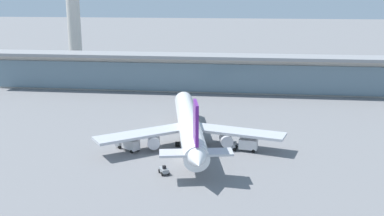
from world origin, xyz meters
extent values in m
plane|color=slate|center=(0.00, 0.00, 0.00)|extent=(1200.00, 1200.00, 0.00)
cylinder|color=white|center=(0.03, 13.23, 5.38)|extent=(15.82, 53.90, 5.67)
cone|color=white|center=(-5.53, 41.87, 5.38)|extent=(6.43, 6.07, 5.56)
cone|color=white|center=(5.53, -15.13, 5.95)|extent=(6.20, 7.10, 5.11)
cube|color=black|center=(-4.91, 38.68, 6.37)|extent=(4.62, 3.12, 0.68)
cube|color=#B7BABF|center=(-11.03, 6.05, 4.39)|extent=(23.30, 19.71, 0.68)
cube|color=#B7BABF|center=(12.98, 10.71, 4.39)|extent=(25.24, 12.38, 0.68)
cylinder|color=silver|center=(-8.04, 6.05, 2.43)|extent=(3.86, 4.63, 3.13)
cylinder|color=silver|center=(10.20, 9.59, 2.43)|extent=(3.86, 4.63, 3.13)
cube|color=#661E84|center=(4.60, -10.30, 12.62)|extent=(1.98, 6.85, 8.80)
cube|color=#B7BABF|center=(4.78, -11.26, 6.23)|extent=(16.19, 7.21, 0.49)
cylinder|color=black|center=(-2.48, 9.75, 0.68)|extent=(1.41, 1.57, 1.37)
cylinder|color=black|center=(3.66, 10.95, 0.68)|extent=(1.41, 1.57, 1.37)
cylinder|color=black|center=(-4.07, 34.36, 0.68)|extent=(1.41, 1.57, 1.37)
cube|color=gray|center=(-17.14, 7.46, 1.20)|extent=(2.80, 2.92, 1.50)
cube|color=black|center=(-17.79, 7.93, 1.50)|extent=(1.30, 1.75, 0.70)
cube|color=silver|center=(-13.80, 5.08, 1.85)|extent=(5.08, 4.55, 2.50)
cylinder|color=black|center=(-17.10, 6.14, 0.45)|extent=(0.89, 0.75, 0.90)
cylinder|color=black|center=(-15.87, 7.86, 0.45)|extent=(0.89, 0.75, 0.90)
cylinder|color=black|center=(-13.20, 3.34, 0.45)|extent=(0.89, 0.75, 0.90)
cylinder|color=black|center=(-11.97, 5.07, 0.45)|extent=(0.89, 0.75, 0.90)
cube|color=gray|center=(-2.72, -8.79, 0.90)|extent=(2.67, 3.18, 0.90)
cube|color=black|center=(-2.58, -9.05, 1.70)|extent=(0.95, 0.95, 0.70)
cylinder|color=black|center=(-3.82, -8.28, 0.45)|extent=(0.68, 0.92, 0.90)
cylinder|color=black|center=(-2.58, -7.59, 0.45)|extent=(0.68, 0.92, 0.90)
cylinder|color=black|center=(-2.87, -10.00, 0.45)|extent=(0.68, 0.92, 0.90)
cylinder|color=black|center=(-1.62, -9.30, 0.45)|extent=(0.68, 0.92, 0.90)
cube|color=gray|center=(11.81, 9.22, 1.20)|extent=(2.13, 2.54, 1.50)
cube|color=black|center=(11.02, 9.35, 1.50)|extent=(0.43, 2.06, 0.70)
cube|color=silver|center=(15.86, 8.61, 1.85)|extent=(4.89, 2.97, 2.50)
cylinder|color=black|center=(12.44, 8.06, 0.45)|extent=(0.93, 0.41, 0.90)
cylinder|color=black|center=(12.76, 10.15, 0.45)|extent=(0.93, 0.41, 0.90)
cylinder|color=black|center=(17.19, 7.34, 0.45)|extent=(0.93, 0.41, 0.90)
cylinder|color=black|center=(17.50, 9.43, 0.45)|extent=(0.93, 0.41, 0.90)
cube|color=beige|center=(0.00, 78.88, 7.00)|extent=(180.00, 8.00, 14.00)
cube|color=slate|center=(0.00, 74.58, 6.30)|extent=(176.40, 0.50, 11.20)
cube|color=gray|center=(0.00, 76.88, 14.60)|extent=(183.60, 12.80, 1.20)
cylinder|color=beige|center=(-69.42, 114.25, 29.95)|extent=(6.40, 6.40, 59.90)
camera|label=1|loc=(15.07, -102.26, 39.48)|focal=42.72mm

